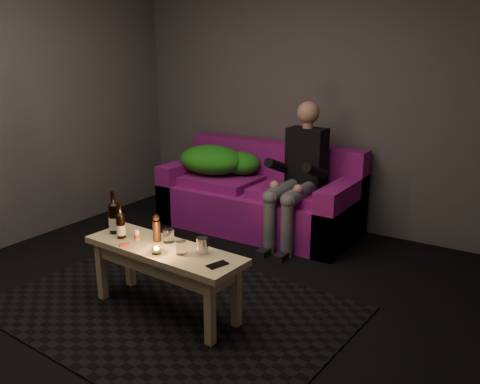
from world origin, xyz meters
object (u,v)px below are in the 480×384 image
object	(u,v)px
person	(299,172)
steel_cup	(202,246)
beer_bottle_a	(114,218)
beer_bottle_b	(121,225)
sofa	(261,199)
coffee_table	(164,259)

from	to	relation	value
person	steel_cup	bearing A→B (deg)	-85.69
person	beer_bottle_a	size ratio (longest dim) A/B	4.16
person	beer_bottle_a	distance (m)	1.78
person	beer_bottle_b	xyz separation A→B (m)	(-0.52, -1.71, -0.10)
sofa	coffee_table	world-z (taller)	sofa
beer_bottle_b	steel_cup	distance (m)	0.65
person	coffee_table	distance (m)	1.71
coffee_table	beer_bottle_a	xyz separation A→B (m)	(-0.47, 0.02, 0.20)
beer_bottle_b	coffee_table	bearing A→B (deg)	3.93
sofa	steel_cup	bearing A→B (deg)	-71.21
beer_bottle_a	steel_cup	distance (m)	0.75
beer_bottle_a	steel_cup	xyz separation A→B (m)	(0.75, 0.04, -0.06)
person	beer_bottle_a	bearing A→B (deg)	-110.68
beer_bottle_b	sofa	bearing A→B (deg)	88.95
steel_cup	coffee_table	bearing A→B (deg)	-168.34
beer_bottle_a	beer_bottle_b	distance (m)	0.12
beer_bottle_a	sofa	bearing A→B (deg)	85.49
beer_bottle_b	steel_cup	xyz separation A→B (m)	(0.64, 0.08, -0.04)
coffee_table	beer_bottle_b	bearing A→B (deg)	-176.07
person	sofa	bearing A→B (deg)	161.98
person	beer_bottle_b	size ratio (longest dim) A/B	5.19
coffee_table	beer_bottle_b	distance (m)	0.41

